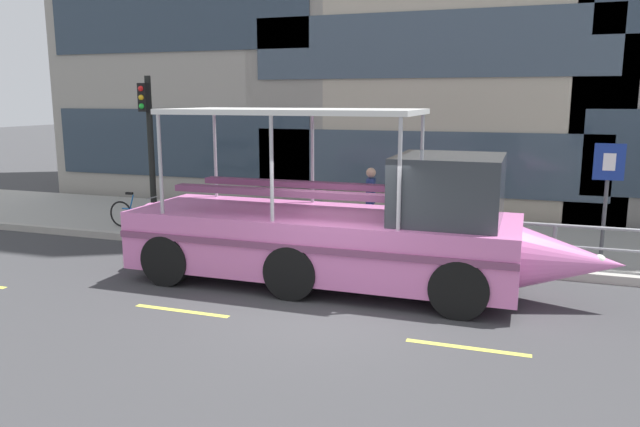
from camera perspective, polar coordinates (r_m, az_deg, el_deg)
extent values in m
plane|color=#3D3D3F|center=(10.74, 1.23, -8.78)|extent=(120.00, 120.00, 0.00)
cube|color=#A8A59E|center=(15.94, 7.43, -2.02)|extent=(32.00, 4.80, 0.18)
cube|color=#B2ADA3|center=(13.58, 5.28, -4.23)|extent=(32.00, 0.18, 0.18)
cube|color=#DBD64C|center=(10.82, -12.86, -8.90)|extent=(1.80, 0.12, 0.01)
cube|color=#DBD64C|center=(9.35, 13.65, -12.15)|extent=(1.80, 0.12, 0.01)
cube|color=#2D3D4C|center=(21.35, -13.22, 6.43)|extent=(9.59, 0.06, 2.29)
cube|color=#2D3D4C|center=(21.47, -13.72, 17.60)|extent=(9.59, 0.06, 2.29)
cube|color=#3D4C5B|center=(18.37, 9.35, 4.72)|extent=(10.46, 0.06, 1.87)
cube|color=#3D4C5B|center=(18.34, 9.69, 15.36)|extent=(10.46, 0.06, 1.87)
cylinder|color=gray|center=(13.71, 5.37, -0.05)|extent=(11.28, 0.07, 0.07)
cylinder|color=gray|center=(13.80, 5.34, -1.79)|extent=(11.28, 0.06, 0.06)
cylinder|color=gray|center=(16.06, -14.59, -0.31)|extent=(0.09, 0.09, 0.85)
cylinder|color=gray|center=(15.11, -8.64, -0.76)|extent=(0.09, 0.09, 0.85)
cylinder|color=gray|center=(14.35, -1.97, -1.26)|extent=(0.09, 0.09, 0.85)
cylinder|color=gray|center=(13.80, 5.34, -1.79)|extent=(0.09, 0.09, 0.85)
cylinder|color=gray|center=(13.49, 13.11, -2.32)|extent=(0.09, 0.09, 0.85)
cylinder|color=gray|center=(13.44, 21.11, -2.81)|extent=(0.09, 0.09, 0.85)
cylinder|color=black|center=(16.66, -15.56, 5.48)|extent=(0.16, 0.16, 3.98)
cube|color=black|center=(16.44, -16.21, 10.42)|extent=(0.24, 0.20, 0.72)
sphere|color=red|center=(16.35, -16.48, 11.18)|extent=(0.14, 0.14, 0.14)
sphere|color=gold|center=(16.35, -16.44, 10.41)|extent=(0.14, 0.14, 0.14)
sphere|color=green|center=(16.35, -16.40, 9.64)|extent=(0.14, 0.14, 0.14)
cylinder|color=#4C4F54|center=(14.10, 25.20, 0.85)|extent=(0.08, 0.08, 2.47)
cube|color=navy|center=(13.94, 25.51, 4.39)|extent=(0.60, 0.04, 0.76)
cube|color=white|center=(13.92, 25.52, 4.39)|extent=(0.24, 0.01, 0.36)
torus|color=black|center=(16.57, -15.29, -0.27)|extent=(0.70, 0.04, 0.70)
torus|color=black|center=(17.17, -18.16, -0.05)|extent=(0.70, 0.04, 0.70)
cylinder|color=#1E66B2|center=(16.84, -16.78, 0.37)|extent=(0.95, 0.04, 0.04)
cylinder|color=#1E66B2|center=(16.92, -17.30, 0.87)|extent=(0.19, 0.04, 0.51)
cube|color=black|center=(16.90, -17.46, 1.82)|extent=(0.20, 0.08, 0.06)
cylinder|color=#A5A5AA|center=(16.51, -15.49, 1.44)|extent=(0.03, 0.46, 0.03)
cube|color=pink|center=(11.88, 0.09, -2.62)|extent=(7.45, 2.43, 1.14)
cone|color=pink|center=(11.30, 22.60, -4.17)|extent=(1.68, 1.08, 1.08)
cylinder|color=pink|center=(13.53, -15.00, -1.33)|extent=(0.37, 1.08, 1.08)
cube|color=#783F64|center=(10.72, -2.06, -3.32)|extent=(7.45, 0.04, 0.12)
sphere|color=white|center=(11.32, 24.74, -4.04)|extent=(0.22, 0.22, 0.22)
cube|color=#33383D|center=(11.13, 11.98, 2.32)|extent=(1.86, 2.04, 1.19)
cube|color=silver|center=(11.76, -2.52, 9.55)|extent=(4.84, 2.24, 0.10)
cylinder|color=#B2B2B7|center=(12.23, 9.52, 4.80)|extent=(0.07, 0.07, 1.88)
cylinder|color=#B2B2B7|center=(10.14, 7.47, 3.65)|extent=(0.07, 0.07, 1.88)
cylinder|color=#B2B2B7|center=(12.81, -0.71, 5.22)|extent=(0.07, 0.07, 1.88)
cylinder|color=#B2B2B7|center=(10.84, -4.56, 4.16)|extent=(0.07, 0.07, 1.88)
cylinder|color=#B2B2B7|center=(13.76, -9.80, 5.44)|extent=(0.07, 0.07, 1.88)
cylinder|color=#B2B2B7|center=(11.94, -14.76, 4.45)|extent=(0.07, 0.07, 1.88)
cube|color=#783F64|center=(12.42, -1.47, 2.75)|extent=(4.45, 0.28, 0.12)
cube|color=#783F64|center=(11.35, -3.54, 1.97)|extent=(4.45, 0.28, 0.12)
cylinder|color=black|center=(12.48, 14.06, -3.92)|extent=(1.00, 0.28, 1.00)
cylinder|color=black|center=(10.33, 12.92, -6.94)|extent=(1.00, 0.28, 1.00)
cylinder|color=black|center=(13.05, 0.92, -2.95)|extent=(1.00, 0.28, 1.00)
cylinder|color=black|center=(11.02, -2.73, -5.55)|extent=(1.00, 0.28, 1.00)
cylinder|color=black|center=(14.06, -9.23, -2.08)|extent=(1.00, 0.28, 1.00)
cylinder|color=black|center=(12.20, -14.21, -4.26)|extent=(1.00, 0.28, 1.00)
cylinder|color=black|center=(14.65, 15.33, -1.40)|extent=(0.11, 0.11, 0.85)
cylinder|color=black|center=(14.54, 14.82, -1.46)|extent=(0.11, 0.11, 0.85)
cube|color=navy|center=(14.46, 15.22, 1.36)|extent=(0.36, 0.35, 0.60)
cylinder|color=navy|center=(14.60, 15.85, 1.30)|extent=(0.07, 0.07, 0.54)
cylinder|color=navy|center=(14.34, 14.56, 1.19)|extent=(0.07, 0.07, 0.54)
sphere|color=beige|center=(14.40, 15.30, 3.09)|extent=(0.23, 0.23, 0.23)
cylinder|color=black|center=(15.08, 4.79, -0.65)|extent=(0.11, 0.11, 0.87)
cylinder|color=black|center=(14.92, 4.70, -0.78)|extent=(0.11, 0.11, 0.87)
cube|color=navy|center=(14.87, 4.79, 2.10)|extent=(0.23, 0.35, 0.62)
cylinder|color=navy|center=(15.09, 4.90, 2.11)|extent=(0.08, 0.08, 0.56)
cylinder|color=navy|center=(14.66, 4.67, 1.86)|extent=(0.08, 0.08, 0.56)
sphere|color=tan|center=(14.81, 4.81, 3.84)|extent=(0.24, 0.24, 0.24)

